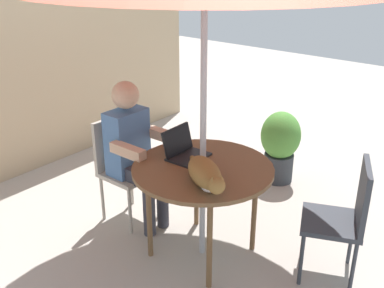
{
  "coord_description": "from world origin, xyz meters",
  "views": [
    {
      "loc": [
        -2.32,
        -1.8,
        2.19
      ],
      "look_at": [
        0.0,
        0.1,
        0.89
      ],
      "focal_mm": 42.76,
      "sensor_mm": 36.0,
      "label": 1
    }
  ],
  "objects_px": {
    "potted_plant_near_fence": "(280,143)",
    "chair_occupied": "(122,161)",
    "chair_empty": "(345,213)",
    "person_seated": "(134,147)",
    "cat": "(206,174)",
    "patio_table": "(203,174)",
    "laptop": "(183,148)"
  },
  "relations": [
    {
      "from": "laptop",
      "to": "cat",
      "type": "xyz_separation_m",
      "value": [
        -0.26,
        -0.41,
        0.02
      ]
    },
    {
      "from": "chair_empty",
      "to": "potted_plant_near_fence",
      "type": "xyz_separation_m",
      "value": [
        1.03,
        1.07,
        -0.12
      ]
    },
    {
      "from": "chair_occupied",
      "to": "potted_plant_near_fence",
      "type": "xyz_separation_m",
      "value": [
        1.43,
        -0.72,
        -0.12
      ]
    },
    {
      "from": "person_seated",
      "to": "potted_plant_near_fence",
      "type": "bearing_deg",
      "value": -21.52
    },
    {
      "from": "chair_occupied",
      "to": "person_seated",
      "type": "distance_m",
      "value": 0.23
    },
    {
      "from": "potted_plant_near_fence",
      "to": "chair_occupied",
      "type": "bearing_deg",
      "value": 153.23
    },
    {
      "from": "person_seated",
      "to": "laptop",
      "type": "height_order",
      "value": "person_seated"
    },
    {
      "from": "cat",
      "to": "potted_plant_near_fence",
      "type": "relative_size",
      "value": 0.75
    },
    {
      "from": "chair_occupied",
      "to": "chair_empty",
      "type": "bearing_deg",
      "value": -77.39
    },
    {
      "from": "chair_occupied",
      "to": "laptop",
      "type": "height_order",
      "value": "laptop"
    },
    {
      "from": "chair_occupied",
      "to": "person_seated",
      "type": "bearing_deg",
      "value": -90.0
    },
    {
      "from": "chair_empty",
      "to": "potted_plant_near_fence",
      "type": "height_order",
      "value": "chair_empty"
    },
    {
      "from": "chair_empty",
      "to": "laptop",
      "type": "relative_size",
      "value": 2.9
    },
    {
      "from": "chair_occupied",
      "to": "person_seated",
      "type": "relative_size",
      "value": 0.72
    },
    {
      "from": "cat",
      "to": "chair_occupied",
      "type": "bearing_deg",
      "value": 78.79
    },
    {
      "from": "chair_empty",
      "to": "cat",
      "type": "xyz_separation_m",
      "value": [
        -0.61,
        0.74,
        0.3
      ]
    },
    {
      "from": "chair_empty",
      "to": "person_seated",
      "type": "xyz_separation_m",
      "value": [
        -0.4,
        1.63,
        0.17
      ]
    },
    {
      "from": "cat",
      "to": "potted_plant_near_fence",
      "type": "bearing_deg",
      "value": 11.45
    },
    {
      "from": "potted_plant_near_fence",
      "to": "person_seated",
      "type": "bearing_deg",
      "value": 158.48
    },
    {
      "from": "potted_plant_near_fence",
      "to": "cat",
      "type": "bearing_deg",
      "value": -168.55
    },
    {
      "from": "patio_table",
      "to": "chair_empty",
      "type": "distance_m",
      "value": 1.02
    },
    {
      "from": "laptop",
      "to": "potted_plant_near_fence",
      "type": "relative_size",
      "value": 0.42
    },
    {
      "from": "person_seated",
      "to": "laptop",
      "type": "xyz_separation_m",
      "value": [
        0.05,
        -0.48,
        0.11
      ]
    },
    {
      "from": "patio_table",
      "to": "laptop",
      "type": "relative_size",
      "value": 3.32
    },
    {
      "from": "chair_occupied",
      "to": "chair_empty",
      "type": "relative_size",
      "value": 1.0
    },
    {
      "from": "chair_empty",
      "to": "laptop",
      "type": "height_order",
      "value": "laptop"
    },
    {
      "from": "chair_occupied",
      "to": "person_seated",
      "type": "height_order",
      "value": "person_seated"
    },
    {
      "from": "chair_occupied",
      "to": "laptop",
      "type": "distance_m",
      "value": 0.7
    },
    {
      "from": "chair_empty",
      "to": "laptop",
      "type": "distance_m",
      "value": 1.23
    },
    {
      "from": "patio_table",
      "to": "potted_plant_near_fence",
      "type": "xyz_separation_m",
      "value": [
        1.43,
        0.15,
        -0.28
      ]
    },
    {
      "from": "person_seated",
      "to": "patio_table",
      "type": "bearing_deg",
      "value": -90.0
    },
    {
      "from": "laptop",
      "to": "cat",
      "type": "height_order",
      "value": "laptop"
    }
  ]
}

